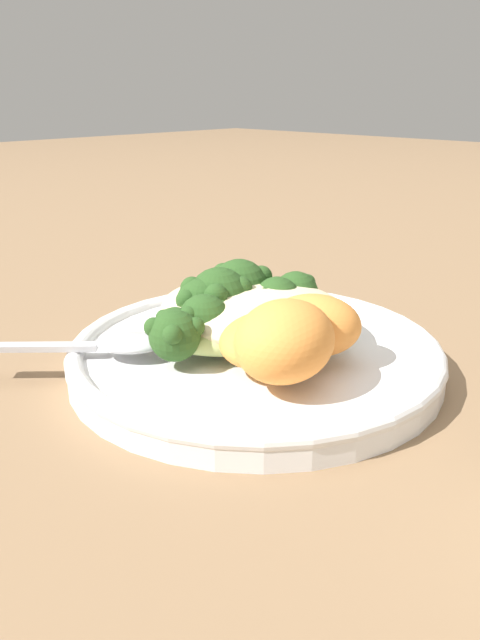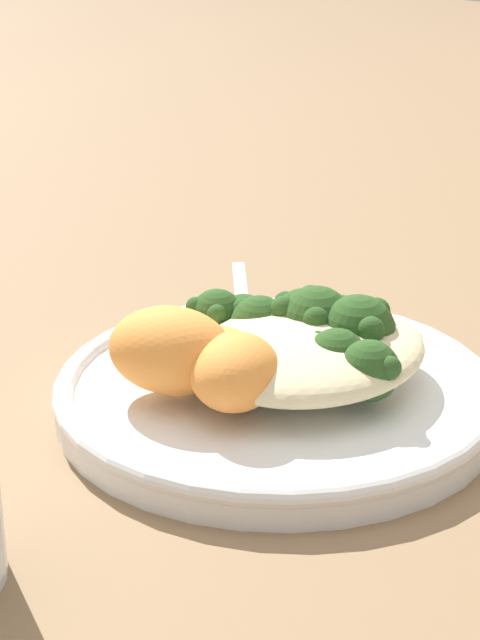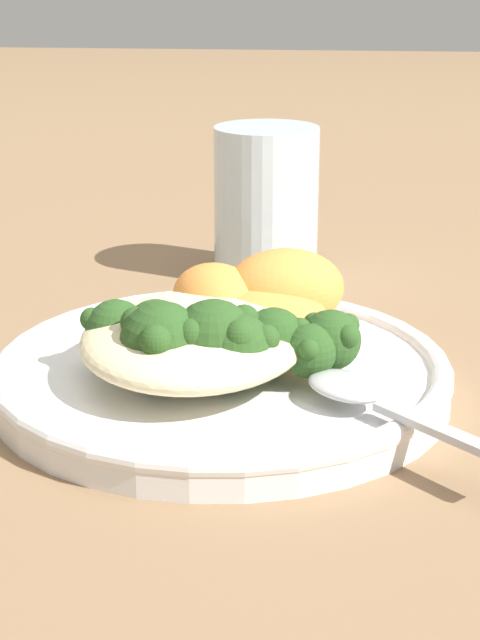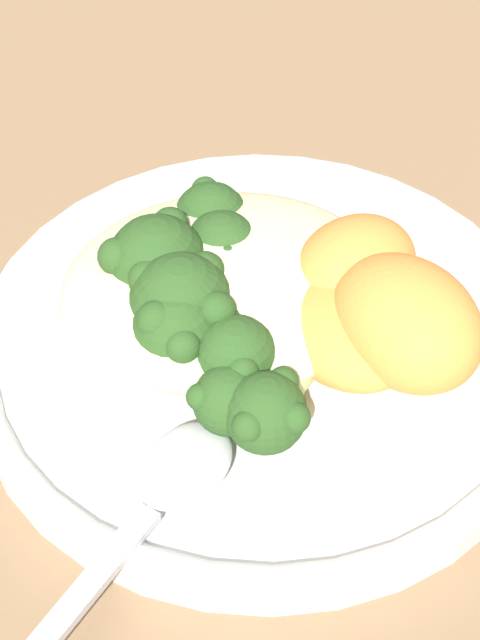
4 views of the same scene
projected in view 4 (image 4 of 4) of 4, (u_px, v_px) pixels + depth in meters
ground_plane at (273, 359)px, 0.47m from camera, size 4.00×4.00×0.00m
plate at (264, 349)px, 0.46m from camera, size 0.25×0.25×0.02m
quinoa_mound at (225, 286)px, 0.45m from camera, size 0.14×0.12×0.03m
broccoli_stalk_0 at (234, 236)px, 0.48m from camera, size 0.08×0.10×0.03m
broccoli_stalk_1 at (236, 257)px, 0.47m from camera, size 0.07×0.07×0.03m
broccoli_stalk_2 at (193, 272)px, 0.45m from camera, size 0.13×0.07×0.04m
broccoli_stalk_3 at (194, 307)px, 0.44m from camera, size 0.10×0.04×0.04m
broccoli_stalk_4 at (216, 326)px, 0.44m from camera, size 0.12×0.05×0.04m
broccoli_stalk_5 at (259, 346)px, 0.43m from camera, size 0.09×0.07×0.03m
broccoli_stalk_6 at (263, 371)px, 0.42m from camera, size 0.10×0.09×0.03m
broccoli_stalk_7 at (286, 382)px, 0.42m from camera, size 0.08×0.10×0.03m
sweet_potato_chunk_0 at (355, 267)px, 0.46m from camera, size 0.08×0.07×0.04m
sweet_potato_chunk_1 at (407, 319)px, 0.43m from camera, size 0.05×0.06×0.04m
sweet_potato_chunk_2 at (345, 328)px, 0.44m from camera, size 0.07×0.08×0.03m
sweet_potato_chunk_3 at (406, 322)px, 0.43m from camera, size 0.08×0.08×0.05m
spoon at (168, 487)px, 0.40m from camera, size 0.10×0.10×0.01m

